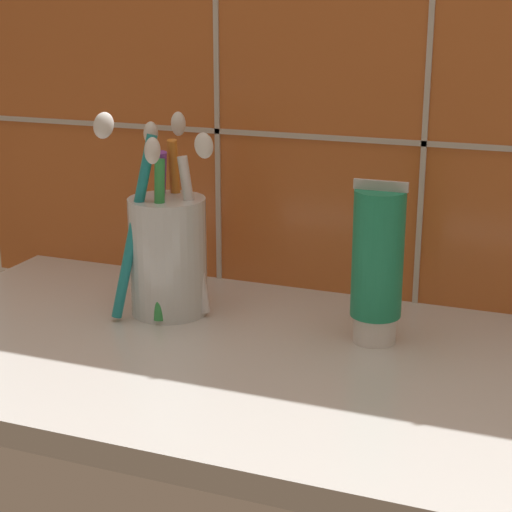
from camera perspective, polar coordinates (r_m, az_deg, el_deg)
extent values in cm
cube|color=silver|center=(67.27, 6.14, -8.17)|extent=(79.60, 33.70, 2.00)
cube|color=#C6662D|center=(77.91, 10.02, 11.46)|extent=(89.60, 1.50, 44.59)
cube|color=beige|center=(77.77, 9.69, 7.49)|extent=(89.60, 0.24, 0.50)
cube|color=beige|center=(82.50, -2.64, 12.00)|extent=(0.50, 0.24, 44.59)
cube|color=beige|center=(76.72, 11.38, 11.31)|extent=(0.50, 0.24, 44.59)
cylinder|color=silver|center=(76.35, -5.87, -0.01)|extent=(6.87, 6.87, 10.54)
cylinder|color=white|center=(74.87, -4.16, 1.35)|extent=(2.98, 1.18, 14.02)
ellipsoid|color=white|center=(72.52, -3.50, 7.36)|extent=(2.11, 1.49, 2.42)
cylinder|color=orange|center=(78.15, -5.27, 2.41)|extent=(1.52, 3.25, 15.10)
ellipsoid|color=white|center=(77.66, -5.20, 8.77)|extent=(1.68, 2.22, 2.43)
cylinder|color=purple|center=(78.30, -6.46, 2.05)|extent=(3.68, 4.03, 14.27)
ellipsoid|color=white|center=(78.66, -7.03, 8.12)|extent=(2.42, 2.51, 2.56)
cylinder|color=teal|center=(74.46, -8.14, 1.89)|extent=(3.85, 4.19, 16.01)
ellipsoid|color=white|center=(71.96, -10.13, 8.57)|extent=(2.41, 2.49, 2.54)
cylinder|color=green|center=(73.82, -6.46, 1.04)|extent=(1.59, 3.20, 13.98)
ellipsoid|color=white|center=(70.83, -6.92, 6.99)|extent=(1.73, 2.26, 2.44)
cylinder|color=white|center=(71.57, 7.91, -4.77)|extent=(3.54, 3.54, 2.30)
cylinder|color=#1E8C60|center=(69.46, 8.13, 0.13)|extent=(4.17, 4.17, 10.47)
cube|color=silver|center=(68.05, 8.32, 4.67)|extent=(4.38, 0.36, 0.80)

